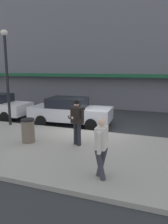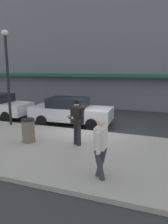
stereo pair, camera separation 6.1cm
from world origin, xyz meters
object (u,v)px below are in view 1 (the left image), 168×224
Objects in this scene: parked_sedan_mid at (70,111)px; street_lamp_post at (7,68)px; pedestrian_in_light_coat at (101,145)px; trash_bin at (28,130)px; man_texting_on_phone at (77,118)px.

street_lamp_post reaches higher than parked_sedan_mid.
parked_sedan_mid is at bearing 121.05° from pedestrian_in_light_coat.
pedestrian_in_light_coat is 4.11m from trash_bin.
pedestrian_in_light_coat is (3.34, -5.55, 0.32)m from parked_sedan_mid.
man_texting_on_phone is 1.06× the size of pedestrian_in_light_coat.
trash_bin is at bearing -39.11° from street_lamp_post.
street_lamp_post is at bearing -150.61° from parked_sedan_mid.
pedestrian_in_light_coat reaches higher than parked_sedan_mid.
parked_sedan_mid reaches higher than trash_bin.
parked_sedan_mid is 4.70× the size of trash_bin.
parked_sedan_mid is at bearing 85.68° from trash_bin.
pedestrian_in_light_coat is at bearing -27.46° from trash_bin.
pedestrian_in_light_coat reaches higher than trash_bin.
man_texting_on_phone is at bearing 125.58° from pedestrian_in_light_coat.
trash_bin is (-2.01, -0.36, -0.62)m from man_texting_on_phone.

